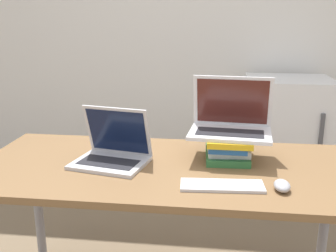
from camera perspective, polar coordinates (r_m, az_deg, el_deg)
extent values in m
cube|color=silver|center=(3.23, 3.64, 15.38)|extent=(8.00, 0.05, 2.70)
cube|color=brown|center=(1.74, -0.03, -6.18)|extent=(1.70, 0.77, 0.03)
cylinder|color=gray|center=(2.39, -18.40, -10.27)|extent=(0.05, 0.05, 0.70)
cylinder|color=gray|center=(2.26, 21.83, -12.25)|extent=(0.05, 0.05, 0.70)
cube|color=silver|center=(1.76, -8.42, -5.32)|extent=(0.35, 0.30, 0.02)
cube|color=#232328|center=(1.75, -8.65, -5.19)|extent=(0.28, 0.17, 0.00)
cube|color=silver|center=(1.80, -7.33, -0.71)|extent=(0.32, 0.14, 0.23)
cube|color=#0F1938|center=(1.79, -7.39, -0.78)|extent=(0.29, 0.12, 0.20)
cube|color=#33753D|center=(1.84, 8.55, -4.17)|extent=(0.20, 0.26, 0.03)
cube|color=white|center=(1.83, 8.67, -3.23)|extent=(0.20, 0.22, 0.03)
cube|color=#235693|center=(1.82, 8.68, -2.37)|extent=(0.17, 0.28, 0.03)
cube|color=gold|center=(1.80, 8.95, -1.74)|extent=(0.20, 0.27, 0.03)
cube|color=silver|center=(1.79, 8.98, -1.08)|extent=(0.38, 0.28, 0.02)
cube|color=#232328|center=(1.78, 8.96, -0.93)|extent=(0.31, 0.15, 0.00)
cube|color=silver|center=(1.86, 9.32, 3.56)|extent=(0.37, 0.09, 0.24)
cube|color=#4C1E19|center=(1.85, 9.31, 3.50)|extent=(0.33, 0.07, 0.21)
cube|color=silver|center=(1.54, 7.85, -8.57)|extent=(0.33, 0.13, 0.01)
cube|color=silver|center=(1.54, 7.86, -8.33)|extent=(0.30, 0.11, 0.00)
ellipsoid|color=#B2B2B7|center=(1.55, 16.22, -8.31)|extent=(0.06, 0.10, 0.04)
cube|color=white|center=(3.05, 16.63, -2.10)|extent=(0.60, 0.52, 0.94)
cube|color=#4C4C51|center=(2.82, 21.17, -2.95)|extent=(0.02, 0.02, 0.47)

